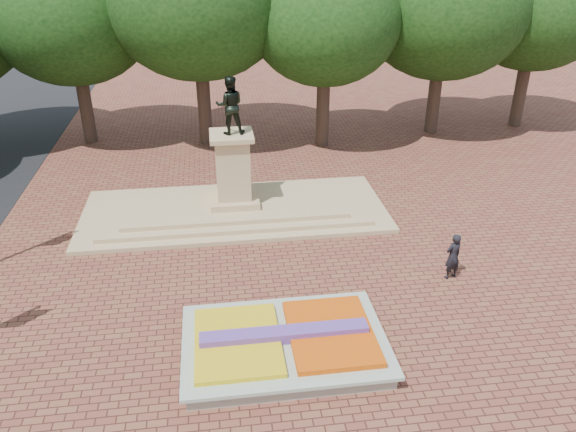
% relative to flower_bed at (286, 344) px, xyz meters
% --- Properties ---
extents(ground, '(90.00, 90.00, 0.00)m').
position_rel_flower_bed_xyz_m(ground, '(-1.03, 2.00, -0.38)').
color(ground, brown).
rests_on(ground, ground).
extents(flower_bed, '(6.30, 4.30, 0.91)m').
position_rel_flower_bed_xyz_m(flower_bed, '(0.00, 0.00, 0.00)').
color(flower_bed, gray).
rests_on(flower_bed, ground).
extents(monument, '(14.00, 6.00, 6.40)m').
position_rel_flower_bed_xyz_m(monument, '(-1.03, 10.00, 0.50)').
color(monument, tan).
rests_on(monument, ground).
extents(tree_row_back, '(44.80, 8.80, 10.43)m').
position_rel_flower_bed_xyz_m(tree_row_back, '(1.31, 20.00, 6.29)').
color(tree_row_back, '#35251D').
rests_on(tree_row_back, ground).
extents(pedestrian, '(0.78, 0.63, 1.87)m').
position_rel_flower_bed_xyz_m(pedestrian, '(6.80, 3.40, 0.56)').
color(pedestrian, black).
rests_on(pedestrian, ground).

